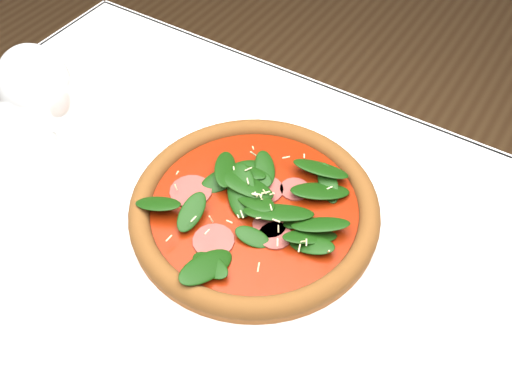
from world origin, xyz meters
The scene contains 4 objects.
dining_table centered at (0.00, 0.00, 0.65)m, with size 1.21×0.81×0.75m.
plate centered at (-0.05, 0.09, 0.76)m, with size 0.38×0.38×0.02m.
pizza centered at (-0.05, 0.09, 0.78)m, with size 0.39×0.39×0.04m.
wine_glass centered at (-0.31, 0.01, 0.91)m, with size 0.09×0.09×0.22m.
Camera 1 is at (0.21, -0.31, 1.36)m, focal length 40.00 mm.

